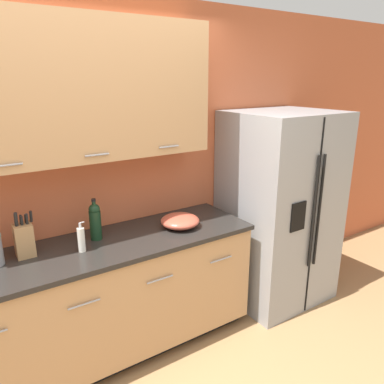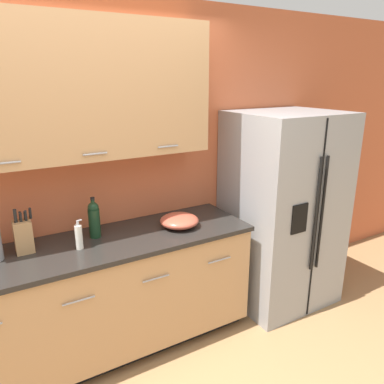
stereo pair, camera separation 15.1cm
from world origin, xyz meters
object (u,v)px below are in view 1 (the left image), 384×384
Objects in this scene: wine_bottle at (95,221)px; soap_dispenser at (81,239)px; knife_block at (24,239)px; refrigerator at (279,208)px; mixing_bowl at (180,221)px.

wine_bottle is 0.21m from soap_dispenser.
knife_block reaches higher than soap_dispenser.
soap_dispenser is (-1.81, 0.05, 0.13)m from refrigerator.
wine_bottle is 0.64m from mixing_bowl.
refrigerator is 8.43× the size of soap_dispenser.
wine_bottle is at bearing 167.31° from mixing_bowl.
mixing_bowl is (0.77, 0.00, -0.04)m from soap_dispenser.
refrigerator reaches higher than knife_block.
refrigerator is at bearing -1.43° from soap_dispenser.
refrigerator is at bearing -6.37° from wine_bottle.
knife_block is (-2.13, 0.18, 0.16)m from refrigerator.
refrigerator is 5.84× the size of mixing_bowl.
soap_dispenser is 0.77m from mixing_bowl.
soap_dispenser reaches higher than mixing_bowl.
soap_dispenser is at bearing -136.74° from wine_bottle.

